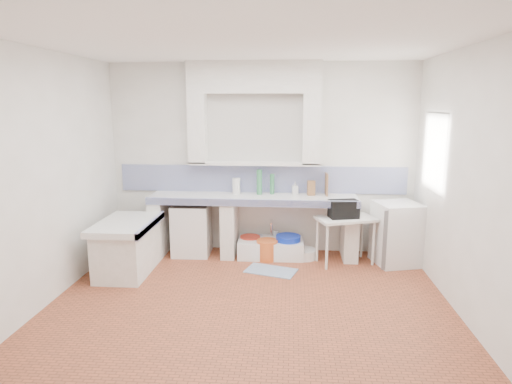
# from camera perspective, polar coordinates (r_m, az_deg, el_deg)

# --- Properties ---
(floor) EXTENTS (4.50, 4.50, 0.00)m
(floor) POSITION_cam_1_polar(r_m,az_deg,el_deg) (5.04, -0.95, -14.68)
(floor) COLOR #A14E30
(floor) RESTS_ON ground
(ceiling) EXTENTS (4.50, 4.50, 0.00)m
(ceiling) POSITION_cam_1_polar(r_m,az_deg,el_deg) (4.56, -1.08, 18.79)
(ceiling) COLOR white
(ceiling) RESTS_ON ground
(wall_back) EXTENTS (4.50, 0.00, 4.50)m
(wall_back) POSITION_cam_1_polar(r_m,az_deg,el_deg) (6.57, 0.71, 4.30)
(wall_back) COLOR white
(wall_back) RESTS_ON ground
(wall_front) EXTENTS (4.50, 0.00, 4.50)m
(wall_front) POSITION_cam_1_polar(r_m,az_deg,el_deg) (2.67, -5.26, -6.44)
(wall_front) COLOR white
(wall_front) RESTS_ON ground
(wall_left) EXTENTS (0.00, 4.50, 4.50)m
(wall_left) POSITION_cam_1_polar(r_m,az_deg,el_deg) (5.31, -25.97, 1.43)
(wall_left) COLOR white
(wall_left) RESTS_ON ground
(wall_right) EXTENTS (0.00, 4.50, 4.50)m
(wall_right) POSITION_cam_1_polar(r_m,az_deg,el_deg) (4.91, 26.09, 0.70)
(wall_right) COLOR white
(wall_right) RESTS_ON ground
(alcove_mass) EXTENTS (1.90, 0.25, 0.45)m
(alcove_mass) POSITION_cam_1_polar(r_m,az_deg,el_deg) (6.41, -0.27, 14.65)
(alcove_mass) COLOR white
(alcove_mass) RESTS_ON ground
(window_frame) EXTENTS (0.35, 0.86, 1.06)m
(window_frame) POSITION_cam_1_polar(r_m,az_deg,el_deg) (6.06, 23.74, 4.64)
(window_frame) COLOR #3B2412
(window_frame) RESTS_ON ground
(lace_valance) EXTENTS (0.01, 0.84, 0.24)m
(lace_valance) POSITION_cam_1_polar(r_m,az_deg,el_deg) (5.99, 22.71, 8.31)
(lace_valance) COLOR white
(lace_valance) RESTS_ON ground
(counter_slab) EXTENTS (3.00, 0.60, 0.08)m
(counter_slab) POSITION_cam_1_polar(r_m,az_deg,el_deg) (6.37, -0.39, -0.86)
(counter_slab) COLOR white
(counter_slab) RESTS_ON ground
(counter_lip) EXTENTS (3.00, 0.04, 0.10)m
(counter_lip) POSITION_cam_1_polar(r_m,az_deg,el_deg) (6.10, -0.62, -1.42)
(counter_lip) COLOR navy
(counter_lip) RESTS_ON ground
(counter_pier_left) EXTENTS (0.20, 0.55, 0.82)m
(counter_pier_left) POSITION_cam_1_polar(r_m,az_deg,el_deg) (6.74, -12.35, -4.37)
(counter_pier_left) COLOR white
(counter_pier_left) RESTS_ON ground
(counter_pier_mid) EXTENTS (0.20, 0.55, 0.82)m
(counter_pier_mid) POSITION_cam_1_polar(r_m,az_deg,el_deg) (6.52, -3.46, -4.67)
(counter_pier_mid) COLOR white
(counter_pier_mid) RESTS_ON ground
(counter_pier_right) EXTENTS (0.20, 0.55, 0.82)m
(counter_pier_right) POSITION_cam_1_polar(r_m,az_deg,el_deg) (6.51, 12.03, -4.92)
(counter_pier_right) COLOR white
(counter_pier_right) RESTS_ON ground
(peninsula_top) EXTENTS (0.70, 1.10, 0.08)m
(peninsula_top) POSITION_cam_1_polar(r_m,az_deg,el_deg) (6.01, -16.48, -4.04)
(peninsula_top) COLOR white
(peninsula_top) RESTS_ON ground
(peninsula_base) EXTENTS (0.60, 1.00, 0.62)m
(peninsula_base) POSITION_cam_1_polar(r_m,az_deg,el_deg) (6.11, -16.30, -7.20)
(peninsula_base) COLOR white
(peninsula_base) RESTS_ON ground
(peninsula_lip) EXTENTS (0.04, 1.10, 0.10)m
(peninsula_lip) POSITION_cam_1_polar(r_m,az_deg,el_deg) (5.91, -13.49, -4.17)
(peninsula_lip) COLOR navy
(peninsula_lip) RESTS_ON ground
(backsplash) EXTENTS (4.27, 0.03, 0.40)m
(backsplash) POSITION_cam_1_polar(r_m,az_deg,el_deg) (6.59, 0.69, 1.69)
(backsplash) COLOR navy
(backsplash) RESTS_ON ground
(stove) EXTENTS (0.54, 0.53, 0.76)m
(stove) POSITION_cam_1_polar(r_m,az_deg,el_deg) (6.62, -8.32, -4.82)
(stove) COLOR white
(stove) RESTS_ON ground
(sink) EXTENTS (0.96, 0.53, 0.23)m
(sink) POSITION_cam_1_polar(r_m,az_deg,el_deg) (6.53, 1.92, -7.36)
(sink) COLOR white
(sink) RESTS_ON ground
(side_table) EXTENTS (0.89, 0.67, 0.04)m
(side_table) POSITION_cam_1_polar(r_m,az_deg,el_deg) (6.32, 11.46, -6.17)
(side_table) COLOR white
(side_table) RESTS_ON ground
(fridge) EXTENTS (0.69, 0.69, 0.87)m
(fridge) POSITION_cam_1_polar(r_m,az_deg,el_deg) (6.46, 17.74, -5.14)
(fridge) COLOR white
(fridge) RESTS_ON ground
(bucket_red) EXTENTS (0.39, 0.39, 0.28)m
(bucket_red) POSITION_cam_1_polar(r_m,az_deg,el_deg) (6.60, -0.76, -6.90)
(bucket_red) COLOR red
(bucket_red) RESTS_ON ground
(bucket_orange) EXTENTS (0.34, 0.34, 0.29)m
(bucket_orange) POSITION_cam_1_polar(r_m,az_deg,el_deg) (6.39, 1.45, -7.49)
(bucket_orange) COLOR orange
(bucket_orange) RESTS_ON ground
(bucket_blue) EXTENTS (0.40, 0.40, 0.33)m
(bucket_blue) POSITION_cam_1_polar(r_m,az_deg,el_deg) (6.46, 4.17, -7.08)
(bucket_blue) COLOR #0F2FC7
(bucket_blue) RESTS_ON ground
(basin_white) EXTENTS (0.44, 0.44, 0.14)m
(basin_white) POSITION_cam_1_polar(r_m,az_deg,el_deg) (6.49, 6.30, -7.96)
(basin_white) COLOR white
(basin_white) RESTS_ON ground
(water_bottle_a) EXTENTS (0.07, 0.07, 0.27)m
(water_bottle_a) POSITION_cam_1_polar(r_m,az_deg,el_deg) (6.70, 0.60, -6.68)
(water_bottle_a) COLOR silver
(water_bottle_a) RESTS_ON ground
(water_bottle_b) EXTENTS (0.11, 0.11, 0.33)m
(water_bottle_b) POSITION_cam_1_polar(r_m,az_deg,el_deg) (6.68, 2.58, -6.46)
(water_bottle_b) COLOR silver
(water_bottle_b) RESTS_ON ground
(black_bag) EXTENTS (0.43, 0.31, 0.25)m
(black_bag) POSITION_cam_1_polar(r_m,az_deg,el_deg) (6.19, 11.28, -2.18)
(black_bag) COLOR black
(black_bag) RESTS_ON side_table
(green_bottle_a) EXTENTS (0.08, 0.08, 0.37)m
(green_bottle_a) POSITION_cam_1_polar(r_m,az_deg,el_deg) (6.43, 0.43, 1.29)
(green_bottle_a) COLOR #347D4C
(green_bottle_a) RESTS_ON counter_slab
(green_bottle_b) EXTENTS (0.09, 0.09, 0.30)m
(green_bottle_b) POSITION_cam_1_polar(r_m,az_deg,el_deg) (6.46, 2.10, 1.02)
(green_bottle_b) COLOR #347D4C
(green_bottle_b) RESTS_ON counter_slab
(knife_block) EXTENTS (0.12, 0.10, 0.21)m
(knife_block) POSITION_cam_1_polar(r_m,az_deg,el_deg) (6.43, 7.16, 0.51)
(knife_block) COLOR olive
(knife_block) RESTS_ON counter_slab
(cutting_board) EXTENTS (0.03, 0.23, 0.32)m
(cutting_board) POSITION_cam_1_polar(r_m,az_deg,el_deg) (6.47, 9.11, 0.99)
(cutting_board) COLOR olive
(cutting_board) RESTS_ON counter_slab
(paper_towel) EXTENTS (0.13, 0.13, 0.23)m
(paper_towel) POSITION_cam_1_polar(r_m,az_deg,el_deg) (6.51, -2.56, 0.80)
(paper_towel) COLOR white
(paper_towel) RESTS_ON counter_slab
(soap_bottle) EXTENTS (0.10, 0.10, 0.19)m
(soap_bottle) POSITION_cam_1_polar(r_m,az_deg,el_deg) (6.47, 5.08, 0.50)
(soap_bottle) COLOR white
(soap_bottle) RESTS_ON counter_slab
(rug) EXTENTS (0.74, 0.56, 0.01)m
(rug) POSITION_cam_1_polar(r_m,az_deg,el_deg) (6.01, 1.95, -10.15)
(rug) COLOR #3F6092
(rug) RESTS_ON ground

